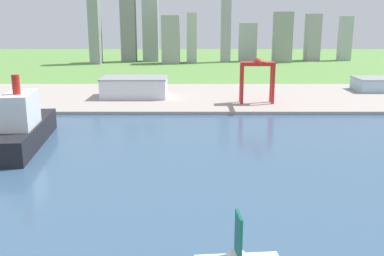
% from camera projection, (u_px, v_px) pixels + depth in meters
% --- Properties ---
extents(ground_plane, '(2400.00, 2400.00, 0.00)m').
position_uv_depth(ground_plane, '(184.00, 169.00, 210.27)').
color(ground_plane, '#5C8D43').
extents(water_bay, '(840.00, 360.00, 0.15)m').
position_uv_depth(water_bay, '(180.00, 227.00, 152.05)').
color(water_bay, '#385675').
rests_on(water_bay, ground).
extents(industrial_pier, '(840.00, 140.00, 2.50)m').
position_uv_depth(industrial_pier, '(188.00, 97.00, 394.30)').
color(industrial_pier, '#A59A92').
rests_on(industrial_pier, ground).
extents(cargo_ship, '(24.56, 83.14, 41.05)m').
position_uv_depth(cargo_ship, '(26.00, 127.00, 244.16)').
color(cargo_ship, black).
rests_on(cargo_ship, water_bay).
extents(port_crane_red, '(27.02, 38.07, 35.64)m').
position_uv_depth(port_crane_red, '(258.00, 71.00, 351.64)').
color(port_crane_red, red).
rests_on(port_crane_red, industrial_pier).
extents(warehouse_main, '(56.29, 35.72, 17.15)m').
position_uv_depth(warehouse_main, '(135.00, 87.00, 385.28)').
color(warehouse_main, silver).
rests_on(warehouse_main, industrial_pier).
extents(warehouse_annex, '(34.15, 33.47, 12.26)m').
position_uv_depth(warehouse_annex, '(374.00, 84.00, 417.95)').
color(warehouse_annex, '#99BCD1').
rests_on(warehouse_annex, industrial_pier).
extents(distant_skyline, '(417.84, 75.73, 135.09)m').
position_uv_depth(distant_skyline, '(206.00, 32.00, 703.23)').
color(distant_skyline, gray).
rests_on(distant_skyline, ground).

